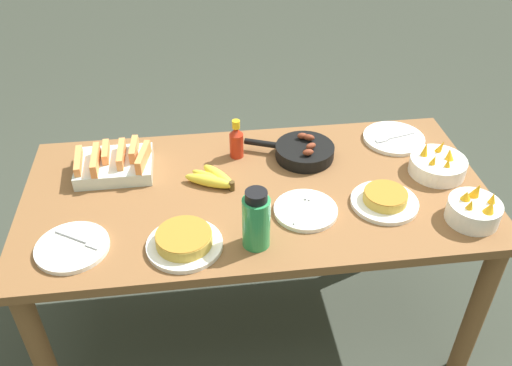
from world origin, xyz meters
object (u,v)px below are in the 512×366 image
object	(u,v)px
banana_bunch	(214,179)
skillet	(304,151)
frittata_plate_side	(184,241)
melon_tray	(115,164)
fruit_bowl_mango	(438,165)
hot_sauce_bottle	(236,141)
fruit_bowl_citrus	(474,210)
empty_plate_far_left	(394,138)
empty_plate_near_front	(72,247)
empty_plate_far_right	(306,210)
frittata_plate_center	(385,200)
water_bottle	(256,220)

from	to	relation	value
banana_bunch	skillet	xyz separation A→B (m)	(0.35, 0.12, 0.01)
frittata_plate_side	melon_tray	bearing A→B (deg)	119.35
fruit_bowl_mango	hot_sauce_bottle	bearing A→B (deg)	164.27
fruit_bowl_citrus	empty_plate_far_left	bearing A→B (deg)	100.71
empty_plate_near_front	fruit_bowl_mango	distance (m)	1.30
melon_tray	empty_plate_far_right	distance (m)	0.72
frittata_plate_center	empty_plate_far_left	world-z (taller)	frittata_plate_center
frittata_plate_center	fruit_bowl_citrus	bearing A→B (deg)	-23.60
frittata_plate_side	empty_plate_far_right	bearing A→B (deg)	15.93
frittata_plate_side	empty_plate_far_right	xyz separation A→B (m)	(0.41, 0.12, -0.02)
empty_plate_far_left	hot_sauce_bottle	xyz separation A→B (m)	(-0.64, -0.03, 0.06)
banana_bunch	frittata_plate_side	size ratio (longest dim) A/B	0.81
water_bottle	empty_plate_near_front	bearing A→B (deg)	175.31
banana_bunch	skillet	distance (m)	0.37
banana_bunch	frittata_plate_center	size ratio (longest dim) A/B	0.84
banana_bunch	frittata_plate_side	bearing A→B (deg)	-109.51
frittata_plate_center	hot_sauce_bottle	bearing A→B (deg)	142.89
frittata_plate_center	fruit_bowl_mango	xyz separation A→B (m)	(0.25, 0.15, 0.01)
frittata_plate_center	hot_sauce_bottle	world-z (taller)	hot_sauce_bottle
banana_bunch	empty_plate_far_left	bearing A→B (deg)	14.89
skillet	water_bottle	xyz separation A→B (m)	(-0.24, -0.45, 0.07)
empty_plate_near_front	fruit_bowl_mango	xyz separation A→B (m)	(1.27, 0.24, 0.03)
banana_bunch	frittata_plate_side	distance (m)	0.34
empty_plate_near_front	empty_plate_far_right	bearing A→B (deg)	6.28
empty_plate_near_front	frittata_plate_center	bearing A→B (deg)	4.99
hot_sauce_bottle	skillet	bearing A→B (deg)	-9.67
frittata_plate_center	fruit_bowl_mango	distance (m)	0.29
fruit_bowl_mango	water_bottle	size ratio (longest dim) A/B	0.99
frittata_plate_side	empty_plate_far_left	xyz separation A→B (m)	(0.85, 0.51, -0.02)
empty_plate_far_left	fruit_bowl_mango	bearing A→B (deg)	-70.61
empty_plate_far_left	fruit_bowl_mango	distance (m)	0.25
frittata_plate_center	empty_plate_far_left	size ratio (longest dim) A/B	0.94
empty_plate_far_left	hot_sauce_bottle	bearing A→B (deg)	-177.14
banana_bunch	fruit_bowl_mango	world-z (taller)	fruit_bowl_mango
water_bottle	fruit_bowl_citrus	bearing A→B (deg)	1.80
skillet	empty_plate_far_right	bearing A→B (deg)	101.76
frittata_plate_side	empty_plate_near_front	size ratio (longest dim) A/B	1.05
melon_tray	empty_plate_near_front	xyz separation A→B (m)	(-0.10, -0.40, -0.03)
fruit_bowl_mango	water_bottle	world-z (taller)	water_bottle
skillet	empty_plate_far_right	xyz separation A→B (m)	(-0.06, -0.32, -0.02)
melon_tray	empty_plate_far_left	distance (m)	1.09
empty_plate_far_right	water_bottle	world-z (taller)	water_bottle
empty_plate_near_front	fruit_bowl_mango	bearing A→B (deg)	10.83
empty_plate_far_right	empty_plate_near_front	bearing A→B (deg)	-173.72
water_bottle	hot_sauce_bottle	xyz separation A→B (m)	(-0.01, 0.49, -0.03)
skillet	hot_sauce_bottle	bearing A→B (deg)	12.03
skillet	frittata_plate_center	world-z (taller)	skillet
frittata_plate_center	fruit_bowl_citrus	xyz separation A→B (m)	(0.26, -0.11, 0.02)
banana_bunch	hot_sauce_bottle	xyz separation A→B (m)	(0.10, 0.16, 0.05)
banana_bunch	hot_sauce_bottle	distance (m)	0.20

